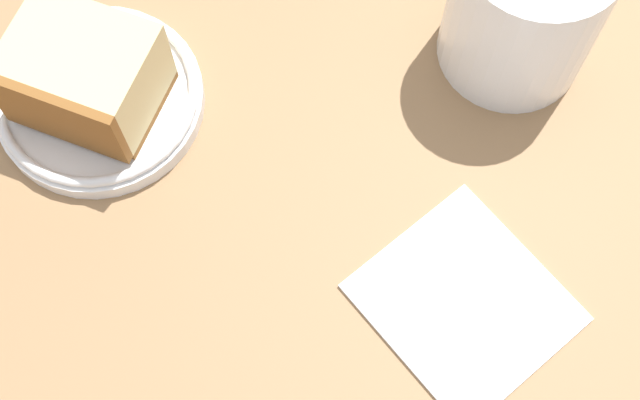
{
  "coord_description": "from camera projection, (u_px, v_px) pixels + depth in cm",
  "views": [
    {
      "loc": [
        17.47,
        -18.47,
        50.32
      ],
      "look_at": [
        7.65,
        -2.31,
        3.0
      ],
      "focal_mm": 48.89,
      "sensor_mm": 36.0,
      "label": 1
    }
  ],
  "objects": [
    {
      "name": "ground_plane",
      "position": [
        239.0,
        143.0,
        0.58
      ],
      "size": [
        131.89,
        131.89,
        3.55
      ],
      "primitive_type": "cube",
      "color": "#936D47"
    },
    {
      "name": "small_plate",
      "position": [
        99.0,
        98.0,
        0.56
      ],
      "size": [
        13.39,
        13.39,
        1.86
      ],
      "color": "white",
      "rests_on": "ground_plane"
    },
    {
      "name": "cake_slice",
      "position": [
        85.0,
        76.0,
        0.53
      ],
      "size": [
        9.46,
        8.38,
        5.89
      ],
      "color": "brown",
      "rests_on": "small_plate"
    },
    {
      "name": "tea_mug",
      "position": [
        526.0,
        2.0,
        0.53
      ],
      "size": [
        9.57,
        12.16,
        10.49
      ],
      "color": "white",
      "rests_on": "ground_plane"
    },
    {
      "name": "folded_napkin",
      "position": [
        465.0,
        302.0,
        0.51
      ],
      "size": [
        13.91,
        13.38,
        0.6
      ],
      "primitive_type": "cube",
      "rotation": [
        0.0,
        0.0,
        -0.34
      ],
      "color": "white",
      "rests_on": "ground_plane"
    }
  ]
}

